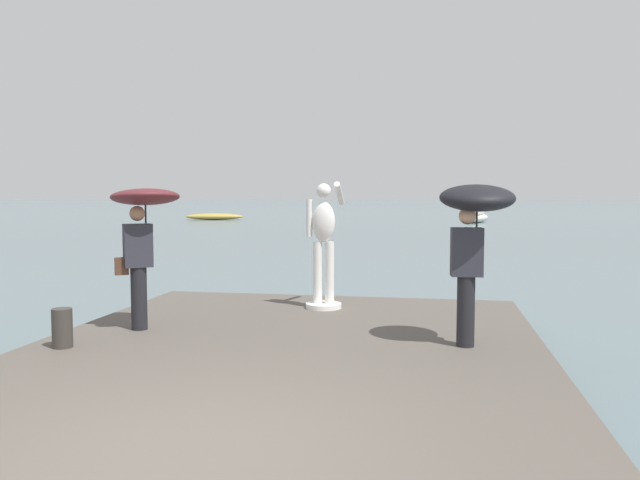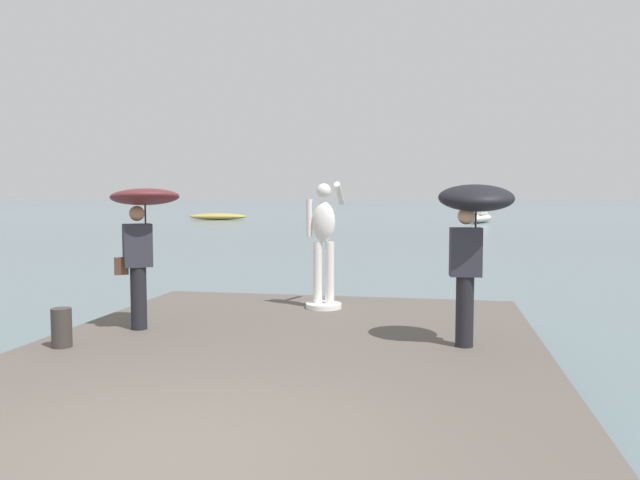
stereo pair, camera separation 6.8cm
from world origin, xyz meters
name	(u,v)px [view 1 (the left image)]	position (x,y,z in m)	size (l,w,h in m)	color
ground_plane	(407,227)	(0.00, 40.00, 0.00)	(400.00, 400.00, 0.00)	slate
pier	(259,391)	(0.00, 2.12, 0.20)	(6.42, 10.24, 0.40)	#564F47
statue_white_figure	(324,247)	(0.02, 5.98, 1.43)	(0.59, 0.86, 2.10)	white
onlooker_left	(143,221)	(-2.18, 3.95, 1.92)	(1.32, 1.33, 2.00)	black
onlooker_right	(474,219)	(2.30, 3.74, 1.98)	(1.00, 1.03, 2.06)	black
mooring_bollard	(62,328)	(-2.69, 2.75, 0.64)	(0.25, 0.25, 0.49)	#38332D
boat_near	(477,217)	(5.25, 47.87, 0.46)	(2.82, 5.38, 1.24)	silver
boat_far	(214,217)	(-17.54, 49.37, 0.29)	(5.30, 2.34, 0.57)	#B2993D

